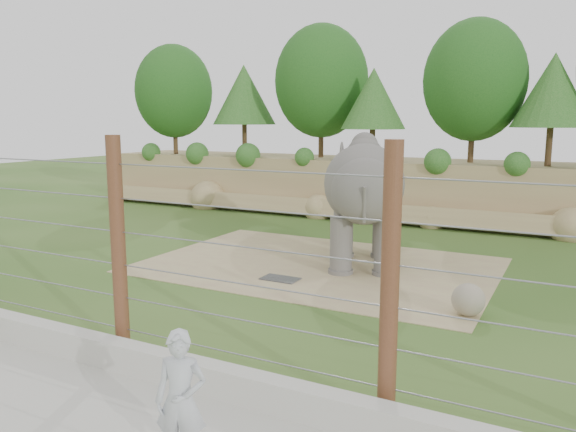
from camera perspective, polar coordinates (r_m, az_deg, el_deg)
The scene contains 10 objects.
ground at distance 14.40m, azimuth -3.74°, elevation -7.48°, with size 90.00×90.00×0.00m, color #30591B.
back_embankment at distance 25.28m, azimuth 12.70°, elevation 8.81°, with size 30.00×5.52×8.77m.
dirt_patch at distance 16.73m, azimuth 3.12°, elevation -5.00°, with size 10.00×7.00×0.02m, color tan.
drain_grate at distance 15.21m, azimuth -0.79°, elevation -6.38°, with size 1.00×0.60×0.03m, color #262628.
elephant at distance 16.48m, azimuth 7.70°, elevation 1.36°, with size 1.99×4.65×3.77m, color #5F5955, non-canonical shape.
stone_ball at distance 12.99m, azimuth 17.85°, elevation -8.09°, with size 0.72×0.72×0.72m, color gray.
retaining_wall at distance 10.64m, azimuth -18.31°, elevation -12.87°, with size 26.00×0.35×0.50m, color beige.
walkway at distance 9.61m, azimuth -27.23°, elevation -17.62°, with size 26.00×4.00×0.01m, color beige.
barrier_fence at distance 10.45m, azimuth -16.85°, elevation -3.13°, with size 20.26×0.26×4.00m.
zookeeper at distance 7.26m, azimuth -10.82°, elevation -17.95°, with size 0.64×0.42×1.77m, color #B2B6BC.
Camera 1 is at (7.22, -11.72, 4.24)m, focal length 35.00 mm.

